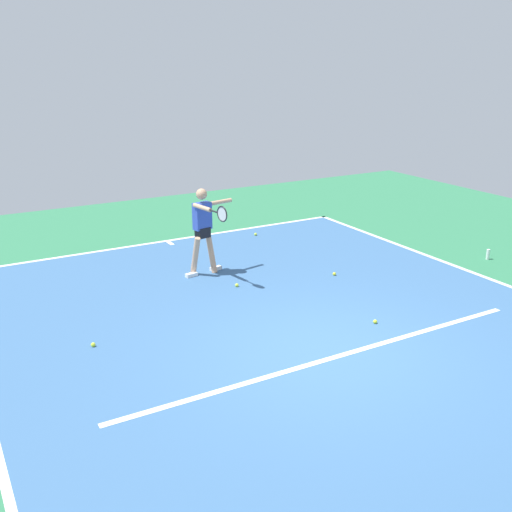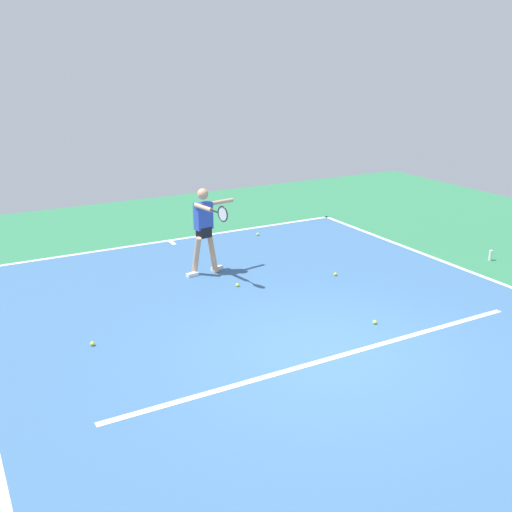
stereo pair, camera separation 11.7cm
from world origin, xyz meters
The scene contains 12 objects.
ground_plane centered at (0.00, 0.00, 0.00)m, with size 21.45×21.45×0.00m, color #2D754C.
court_surface centered at (0.00, 0.00, 0.00)m, with size 9.02×12.63×0.00m, color #38608E.
court_line_baseline_near centered at (0.00, -6.26, 0.00)m, with size 9.02×0.10×0.01m, color white.
court_line_service centered at (0.00, 0.22, 0.00)m, with size 6.76×0.10×0.01m, color white.
court_line_centre_mark centered at (0.00, -6.06, 0.00)m, with size 0.10×0.30×0.01m, color white.
tennis_player centered at (0.16, -3.82, 0.97)m, with size 1.10×1.23×1.71m.
tennis_ball_near_service_line centered at (2.91, -1.79, 0.03)m, with size 0.07×0.07×0.07m, color #CCE033.
tennis_ball_by_sideline centered at (-0.05, -2.88, 0.03)m, with size 0.07×0.07×0.07m, color #C6E53D.
tennis_ball_centre_court centered at (-1.98, -2.48, 0.03)m, with size 0.07×0.07×0.07m, color yellow.
tennis_ball_far_corner centered at (-1.22, -0.38, 0.03)m, with size 0.07×0.07×0.07m, color #CCE033.
tennis_ball_by_baseline centered at (-2.01, -5.63, 0.03)m, with size 0.07×0.07×0.07m, color #C6E53D.
water_bottle centered at (-5.38, -1.68, 0.11)m, with size 0.07×0.07×0.22m, color white.
Camera 1 is at (4.69, 6.18, 4.00)m, focal length 41.59 mm.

